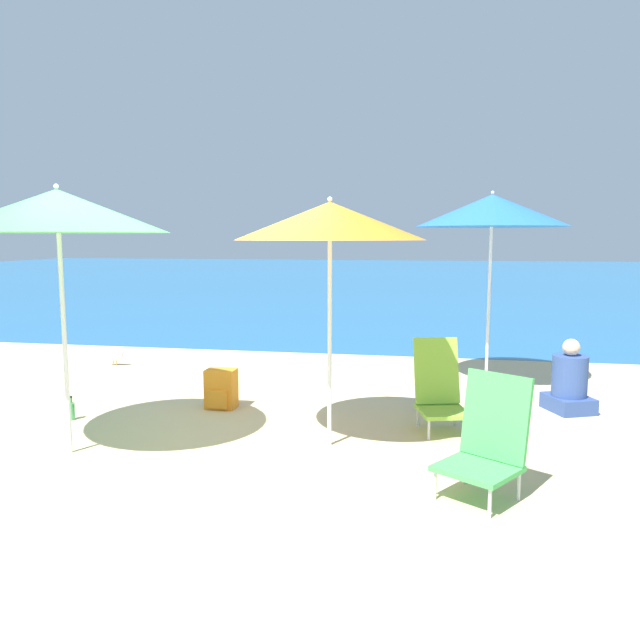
{
  "coord_description": "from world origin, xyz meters",
  "views": [
    {
      "loc": [
        2.07,
        -4.72,
        1.77
      ],
      "look_at": [
        0.98,
        1.0,
        1.0
      ],
      "focal_mm": 35.0,
      "sensor_mm": 36.0,
      "label": 1
    }
  ],
  "objects_px": {
    "beach_umbrella_orange": "(330,221)",
    "beach_umbrella_green": "(57,211)",
    "water_bottle": "(71,410)",
    "beach_umbrella_blue": "(492,211)",
    "seagull": "(115,356)",
    "backpack_orange": "(221,389)",
    "beach_chair_green": "(488,440)",
    "beach_chair_lime": "(439,389)",
    "person_seated_near": "(569,383)"
  },
  "relations": [
    {
      "from": "beach_umbrella_green",
      "to": "seagull",
      "type": "bearing_deg",
      "value": 113.21
    },
    {
      "from": "beach_chair_lime",
      "to": "water_bottle",
      "type": "relative_size",
      "value": 3.5
    },
    {
      "from": "water_bottle",
      "to": "beach_chair_lime",
      "type": "bearing_deg",
      "value": 6.5
    },
    {
      "from": "beach_umbrella_green",
      "to": "person_seated_near",
      "type": "relative_size",
      "value": 2.91
    },
    {
      "from": "beach_umbrella_blue",
      "to": "beach_umbrella_orange",
      "type": "bearing_deg",
      "value": -120.99
    },
    {
      "from": "beach_umbrella_blue",
      "to": "beach_chair_lime",
      "type": "height_order",
      "value": "beach_umbrella_blue"
    },
    {
      "from": "water_bottle",
      "to": "beach_umbrella_blue",
      "type": "bearing_deg",
      "value": 28.25
    },
    {
      "from": "beach_umbrella_blue",
      "to": "beach_umbrella_orange",
      "type": "height_order",
      "value": "beach_umbrella_blue"
    },
    {
      "from": "beach_chair_lime",
      "to": "person_seated_near",
      "type": "height_order",
      "value": "beach_chair_lime"
    },
    {
      "from": "beach_chair_green",
      "to": "person_seated_near",
      "type": "distance_m",
      "value": 2.52
    },
    {
      "from": "beach_chair_lime",
      "to": "backpack_orange",
      "type": "xyz_separation_m",
      "value": [
        -2.23,
        0.28,
        -0.18
      ]
    },
    {
      "from": "beach_umbrella_green",
      "to": "beach_chair_lime",
      "type": "distance_m",
      "value": 3.63
    },
    {
      "from": "beach_umbrella_orange",
      "to": "beach_umbrella_green",
      "type": "distance_m",
      "value": 2.17
    },
    {
      "from": "beach_umbrella_orange",
      "to": "beach_chair_green",
      "type": "bearing_deg",
      "value": -33.45
    },
    {
      "from": "beach_chair_lime",
      "to": "water_bottle",
      "type": "height_order",
      "value": "beach_chair_lime"
    },
    {
      "from": "beach_chair_green",
      "to": "beach_umbrella_blue",
      "type": "bearing_deg",
      "value": 119.52
    },
    {
      "from": "beach_umbrella_blue",
      "to": "beach_umbrella_green",
      "type": "bearing_deg",
      "value": -139.42
    },
    {
      "from": "beach_umbrella_orange",
      "to": "person_seated_near",
      "type": "height_order",
      "value": "beach_umbrella_orange"
    },
    {
      "from": "backpack_orange",
      "to": "beach_umbrella_orange",
      "type": "bearing_deg",
      "value": -35.63
    },
    {
      "from": "backpack_orange",
      "to": "seagull",
      "type": "relative_size",
      "value": 1.53
    },
    {
      "from": "beach_umbrella_blue",
      "to": "person_seated_near",
      "type": "xyz_separation_m",
      "value": [
        0.75,
        -0.96,
        -1.79
      ]
    },
    {
      "from": "backpack_orange",
      "to": "water_bottle",
      "type": "bearing_deg",
      "value": -152.32
    },
    {
      "from": "beach_umbrella_green",
      "to": "water_bottle",
      "type": "distance_m",
      "value": 2.14
    },
    {
      "from": "beach_umbrella_blue",
      "to": "seagull",
      "type": "xyz_separation_m",
      "value": [
        -4.99,
        0.29,
        -1.94
      ]
    },
    {
      "from": "beach_chair_green",
      "to": "person_seated_near",
      "type": "xyz_separation_m",
      "value": [
        0.98,
        2.32,
        -0.1
      ]
    },
    {
      "from": "beach_umbrella_orange",
      "to": "seagull",
      "type": "distance_m",
      "value": 4.8
    },
    {
      "from": "beach_umbrella_green",
      "to": "water_bottle",
      "type": "height_order",
      "value": "beach_umbrella_green"
    },
    {
      "from": "beach_umbrella_orange",
      "to": "seagull",
      "type": "relative_size",
      "value": 7.82
    },
    {
      "from": "person_seated_near",
      "to": "seagull",
      "type": "distance_m",
      "value": 5.88
    },
    {
      "from": "beach_umbrella_blue",
      "to": "person_seated_near",
      "type": "relative_size",
      "value": 3.06
    },
    {
      "from": "beach_umbrella_blue",
      "to": "beach_umbrella_green",
      "type": "relative_size",
      "value": 1.05
    },
    {
      "from": "beach_umbrella_green",
      "to": "beach_chair_lime",
      "type": "xyz_separation_m",
      "value": [
        3.0,
        1.25,
        -1.6
      ]
    },
    {
      "from": "beach_chair_lime",
      "to": "person_seated_near",
      "type": "distance_m",
      "value": 1.56
    },
    {
      "from": "beach_umbrella_blue",
      "to": "seagull",
      "type": "relative_size",
      "value": 8.58
    },
    {
      "from": "backpack_orange",
      "to": "seagull",
      "type": "xyz_separation_m",
      "value": [
        -2.2,
        1.81,
        -0.06
      ]
    },
    {
      "from": "beach_umbrella_orange",
      "to": "beach_umbrella_green",
      "type": "bearing_deg",
      "value": -164.19
    },
    {
      "from": "beach_umbrella_green",
      "to": "water_bottle",
      "type": "xyz_separation_m",
      "value": [
        -0.53,
        0.85,
        -1.89
      ]
    },
    {
      "from": "beach_umbrella_green",
      "to": "backpack_orange",
      "type": "distance_m",
      "value": 2.47
    },
    {
      "from": "beach_umbrella_blue",
      "to": "seagull",
      "type": "distance_m",
      "value": 5.36
    },
    {
      "from": "beach_chair_green",
      "to": "seagull",
      "type": "relative_size",
      "value": 3.12
    },
    {
      "from": "person_seated_near",
      "to": "seagull",
      "type": "xyz_separation_m",
      "value": [
        -5.75,
        1.25,
        -0.15
      ]
    },
    {
      "from": "beach_umbrella_green",
      "to": "backpack_orange",
      "type": "relative_size",
      "value": 5.33
    },
    {
      "from": "beach_umbrella_green",
      "to": "person_seated_near",
      "type": "distance_m",
      "value": 5.08
    },
    {
      "from": "beach_chair_green",
      "to": "backpack_orange",
      "type": "xyz_separation_m",
      "value": [
        -2.56,
        1.77,
        -0.19
      ]
    },
    {
      "from": "beach_chair_lime",
      "to": "backpack_orange",
      "type": "height_order",
      "value": "beach_chair_lime"
    },
    {
      "from": "beach_umbrella_blue",
      "to": "water_bottle",
      "type": "bearing_deg",
      "value": -151.75
    },
    {
      "from": "beach_umbrella_blue",
      "to": "person_seated_near",
      "type": "bearing_deg",
      "value": -51.94
    },
    {
      "from": "beach_umbrella_green",
      "to": "backpack_orange",
      "type": "xyz_separation_m",
      "value": [
        0.77,
        1.53,
        -1.78
      ]
    },
    {
      "from": "backpack_orange",
      "to": "beach_chair_lime",
      "type": "bearing_deg",
      "value": -7.11
    },
    {
      "from": "beach_umbrella_orange",
      "to": "beach_umbrella_blue",
      "type": "bearing_deg",
      "value": 59.01
    }
  ]
}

